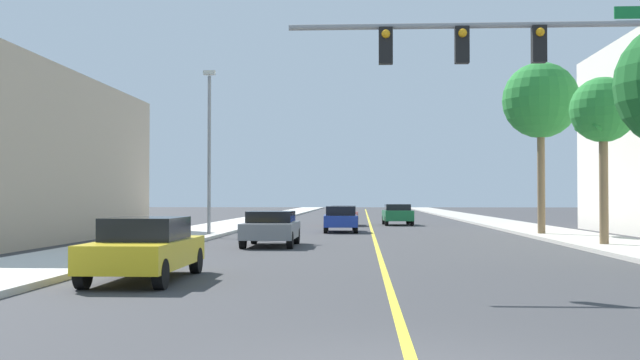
% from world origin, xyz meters
% --- Properties ---
extents(ground, '(192.00, 192.00, 0.00)m').
position_xyz_m(ground, '(0.00, 42.00, 0.00)').
color(ground, '#38383A').
extents(sidewalk_left, '(3.73, 168.00, 0.15)m').
position_xyz_m(sidewalk_left, '(-9.14, 42.00, 0.07)').
color(sidewalk_left, beige).
rests_on(sidewalk_left, ground).
extents(sidewalk_right, '(3.73, 168.00, 0.15)m').
position_xyz_m(sidewalk_right, '(9.14, 42.00, 0.07)').
color(sidewalk_right, '#B2ADA3').
rests_on(sidewalk_right, ground).
extents(lane_marking_center, '(0.16, 144.00, 0.01)m').
position_xyz_m(lane_marking_center, '(0.00, 42.00, 0.00)').
color(lane_marking_center, yellow).
rests_on(lane_marking_center, ground).
extents(traffic_signal_mast, '(10.03, 0.36, 6.14)m').
position_xyz_m(traffic_signal_mast, '(4.27, 9.40, 4.74)').
color(traffic_signal_mast, gray).
rests_on(traffic_signal_mast, sidewalk_right).
extents(street_lamp, '(0.56, 0.28, 7.75)m').
position_xyz_m(street_lamp, '(-7.78, 27.69, 4.45)').
color(street_lamp, gray).
rests_on(street_lamp, sidewalk_left).
extents(palm_mid, '(2.45, 2.45, 6.26)m').
position_xyz_m(palm_mid, '(8.47, 21.03, 5.08)').
color(palm_mid, brown).
rests_on(palm_mid, sidewalk_right).
extents(palm_far, '(3.68, 3.68, 8.29)m').
position_xyz_m(palm_far, '(8.10, 29.41, 6.55)').
color(palm_far, brown).
rests_on(palm_far, sidewalk_right).
extents(car_gray, '(1.97, 4.14, 1.35)m').
position_xyz_m(car_gray, '(-4.08, 21.36, 0.72)').
color(car_gray, slate).
rests_on(car_gray, ground).
extents(car_red, '(1.85, 4.24, 1.34)m').
position_xyz_m(car_red, '(-1.74, 43.04, 0.71)').
color(car_red, red).
rests_on(car_red, ground).
extents(car_green, '(2.03, 3.92, 1.43)m').
position_xyz_m(car_green, '(1.86, 44.23, 0.74)').
color(car_green, '#196638').
rests_on(car_green, ground).
extents(car_yellow, '(1.85, 4.49, 1.43)m').
position_xyz_m(car_yellow, '(-5.50, 9.03, 0.74)').
color(car_yellow, gold).
rests_on(car_yellow, ground).
extents(car_blue, '(1.92, 4.33, 1.41)m').
position_xyz_m(car_blue, '(-1.73, 33.57, 0.74)').
color(car_blue, '#1E389E').
rests_on(car_blue, ground).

